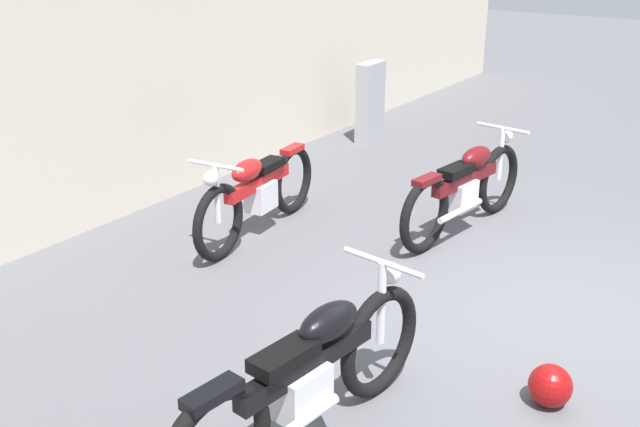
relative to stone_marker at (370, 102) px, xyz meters
name	(u,v)px	position (x,y,z in m)	size (l,w,h in m)	color
ground_plane	(552,313)	(-3.40, -3.70, -0.55)	(40.00, 40.00, 0.00)	#56565B
building_wall	(140,81)	(-3.40, 0.79, 0.77)	(18.00, 0.30, 2.63)	beige
stone_marker	(370,102)	(0.00, 0.00, 0.00)	(0.52, 0.20, 1.09)	#9E9EA3
helmet	(550,386)	(-4.58, -4.06, -0.41)	(0.28, 0.28, 0.28)	maroon
motorcycle_maroon	(466,188)	(-2.25, -2.43, -0.10)	(2.07, 0.58, 0.93)	black
motorcycle_black	(310,376)	(-5.74, -3.02, -0.09)	(2.12, 0.59, 0.95)	black
motorcycle_red	(257,192)	(-3.49, -0.81, -0.11)	(2.03, 0.57, 0.91)	black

